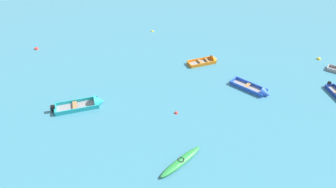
{
  "coord_description": "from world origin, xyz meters",
  "views": [
    {
      "loc": [
        -1.86,
        1.89,
        15.36
      ],
      "look_at": [
        0.0,
        22.89,
        0.15
      ],
      "focal_mm": 31.19,
      "sensor_mm": 36.0,
      "label": 1
    }
  ],
  "objects": [
    {
      "name": "mooring_buoy_central",
      "position": [
        -0.76,
        36.95,
        0.0
      ],
      "size": [
        0.33,
        0.33,
        0.33
      ],
      "primitive_type": "sphere",
      "color": "yellow",
      "rests_on": "ground_plane"
    },
    {
      "name": "kayak_green_distant_center",
      "position": [
        0.18,
        15.04,
        0.17
      ],
      "size": [
        3.31,
        2.88,
        0.36
      ],
      "color": "#288C3D",
      "rests_on": "ground_plane"
    },
    {
      "name": "mooring_buoy_trailing",
      "position": [
        -14.22,
        33.2,
        0.0
      ],
      "size": [
        0.47,
        0.47,
        0.47
      ],
      "primitive_type": "sphere",
      "color": "red",
      "rests_on": "ground_plane"
    },
    {
      "name": "rowboat_turquoise_back_row_center",
      "position": [
        -6.77,
        22.06,
        0.18
      ],
      "size": [
        4.4,
        2.13,
        1.25
      ],
      "color": "gray",
      "rests_on": "ground_plane"
    },
    {
      "name": "rowboat_blue_cluster_outer",
      "position": [
        8.18,
        22.61,
        0.17
      ],
      "size": [
        3.35,
        3.47,
        1.05
      ],
      "color": "gray",
      "rests_on": "ground_plane"
    },
    {
      "name": "rowboat_orange_center",
      "position": [
        4.88,
        28.51,
        0.16
      ],
      "size": [
        3.46,
        1.9,
        1.03
      ],
      "color": "gray",
      "rests_on": "ground_plane"
    },
    {
      "name": "mooring_buoy_between_boats_right",
      "position": [
        16.81,
        28.07,
        0.0
      ],
      "size": [
        0.44,
        0.44,
        0.44
      ],
      "primitive_type": "sphere",
      "color": "yellow",
      "rests_on": "ground_plane"
    },
    {
      "name": "mooring_buoy_between_boats_left",
      "position": [
        0.46,
        20.35,
        0.0
      ],
      "size": [
        0.32,
        0.32,
        0.32
      ],
      "primitive_type": "sphere",
      "color": "red",
      "rests_on": "ground_plane"
    }
  ]
}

